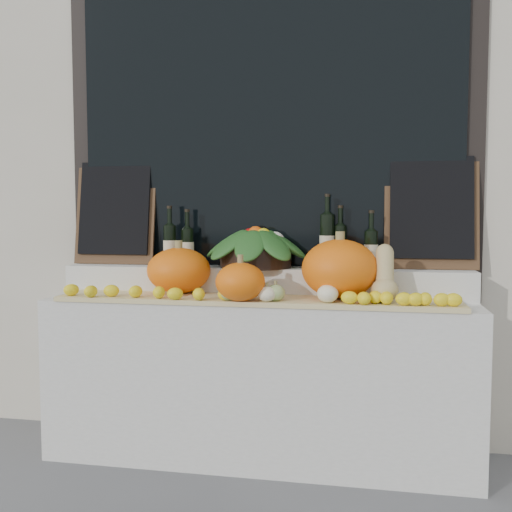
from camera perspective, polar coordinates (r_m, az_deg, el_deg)
storefront_facade at (r=3.89m, az=2.24°, el=17.66°), size 7.00×0.94×4.50m
display_sill at (r=3.20m, az=0.25°, el=-12.13°), size 2.30×0.55×0.88m
rear_tier at (r=3.24m, az=0.72°, el=-2.53°), size 2.30×0.25×0.16m
straw_bedding at (r=2.98m, az=-0.18°, el=-4.43°), size 2.10×0.32×0.02m
pumpkin_left at (r=3.17m, az=-7.72°, el=-1.44°), size 0.45×0.45×0.25m
pumpkin_right at (r=2.98m, az=8.38°, el=-1.28°), size 0.45×0.45×0.31m
pumpkin_center at (r=2.86m, az=-1.57°, el=-2.60°), size 0.30×0.30×0.19m
butternut_squash at (r=2.92m, az=12.75°, el=-1.98°), size 0.13×0.20×0.29m
decorative_gourds at (r=2.87m, az=0.92°, el=-3.51°), size 0.60×0.14×0.15m
lemon_heap at (r=2.87m, az=-0.58°, el=-3.88°), size 2.20×0.16×0.06m
produce_bowl at (r=3.22m, az=-0.03°, el=0.93°), size 0.62×0.62×0.24m
wine_bottle_far_left at (r=3.33m, az=-8.61°, el=1.10°), size 0.08×0.08×0.35m
wine_bottle_near_left at (r=3.33m, az=-6.87°, el=0.94°), size 0.08×0.08×0.33m
wine_bottle_tall at (r=3.20m, az=7.11°, el=1.54°), size 0.08×0.08×0.41m
wine_bottle_near_right at (r=3.21m, az=8.41°, el=1.00°), size 0.08×0.08×0.35m
wine_bottle_far_right at (r=3.16m, az=11.42°, el=0.65°), size 0.08×0.08×0.32m
chalkboard_left at (r=3.55m, az=-13.91°, el=4.42°), size 0.50×0.12×0.62m
chalkboard_right at (r=3.26m, az=17.13°, el=4.39°), size 0.50×0.12×0.62m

